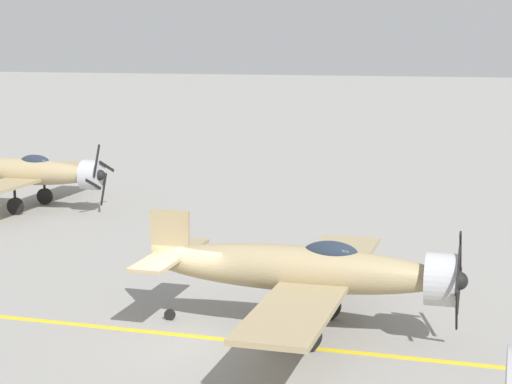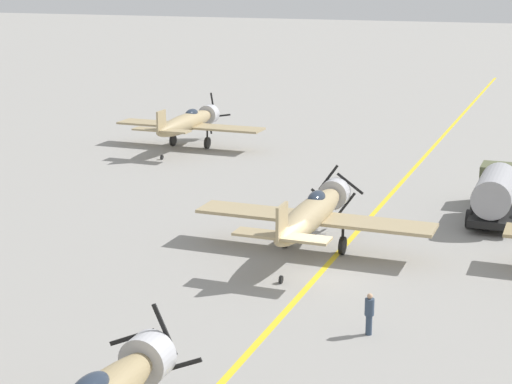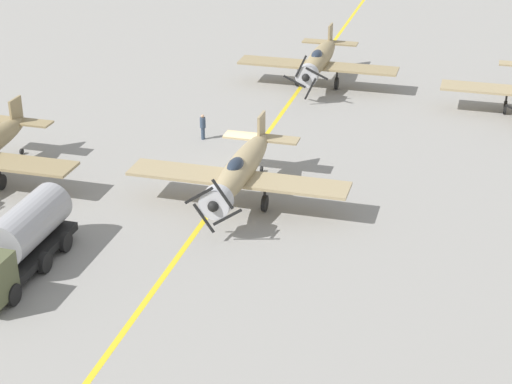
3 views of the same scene
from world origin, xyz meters
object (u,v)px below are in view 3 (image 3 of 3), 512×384
at_px(airplane_mid_center, 239,171).
at_px(ground_crew_walking, 203,126).
at_px(airplane_near_center, 319,60).
at_px(fuel_tanker, 15,245).

relative_size(airplane_mid_center, ground_crew_walking, 7.11).
bearing_deg(airplane_near_center, airplane_mid_center, 76.65).
height_order(airplane_mid_center, fuel_tanker, airplane_mid_center).
distance_m(airplane_mid_center, ground_crew_walking, 10.01).
relative_size(fuel_tanker, ground_crew_walking, 4.74).
xyz_separation_m(airplane_near_center, fuel_tanker, (7.85, 31.05, -0.50)).
relative_size(airplane_near_center, fuel_tanker, 1.50).
height_order(airplane_near_center, fuel_tanker, airplane_near_center).
bearing_deg(fuel_tanker, airplane_near_center, -104.19).
xyz_separation_m(airplane_near_center, airplane_mid_center, (-0.07, 21.32, 0.00)).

